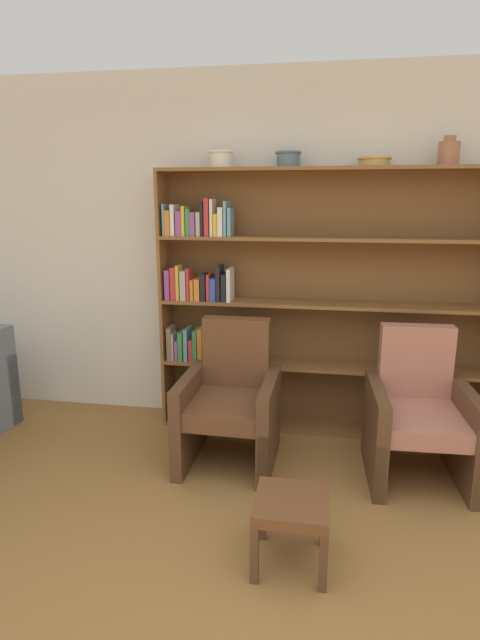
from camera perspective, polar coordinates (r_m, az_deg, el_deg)
wall_back at (r=3.97m, az=8.99°, el=7.40°), size 12.00×0.06×2.75m
bookshelf at (r=3.87m, az=6.28°, el=1.68°), size 2.54×0.30×2.02m
bowl_cream at (r=3.85m, az=-2.16°, el=17.99°), size 0.18×0.18×0.12m
bowl_brass at (r=3.78m, az=5.54°, el=17.92°), size 0.19×0.19×0.11m
bowl_terracotta at (r=3.78m, az=15.11°, el=17.16°), size 0.24×0.24×0.07m
vase_tall at (r=3.86m, az=22.75°, el=17.21°), size 0.14×0.14×0.20m
armchair_leather at (r=3.51m, az=-1.10°, el=-9.47°), size 0.65×0.69×0.97m
armchair_cushioned at (r=3.52m, az=19.73°, el=-10.26°), size 0.66×0.70×0.97m
footstool at (r=2.65m, az=5.90°, el=-20.86°), size 0.36×0.36×0.36m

